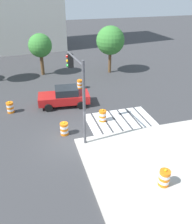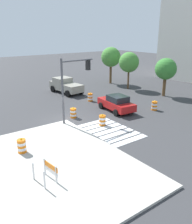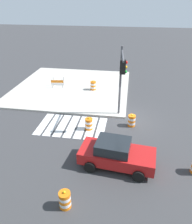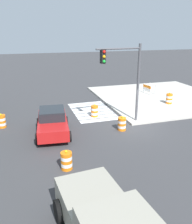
{
  "view_description": "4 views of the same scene",
  "coord_description": "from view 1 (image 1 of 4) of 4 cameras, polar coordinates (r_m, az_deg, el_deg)",
  "views": [
    {
      "loc": [
        -2.42,
        -13.3,
        9.4
      ],
      "look_at": [
        2.17,
        2.18,
        0.77
      ],
      "focal_mm": 38.78,
      "sensor_mm": 36.0,
      "label": 1
    },
    {
      "loc": [
        17.84,
        -9.87,
        7.71
      ],
      "look_at": [
        0.96,
        2.56,
        0.63
      ],
      "focal_mm": 38.71,
      "sensor_mm": 36.0,
      "label": 2
    },
    {
      "loc": [
        -0.07,
        15.53,
        8.83
      ],
      "look_at": [
        2.04,
        2.4,
        1.72
      ],
      "focal_mm": 34.95,
      "sensor_mm": 36.0,
      "label": 3
    },
    {
      "loc": [
        -14.33,
        7.14,
        6.49
      ],
      "look_at": [
        0.37,
        2.58,
        1.19
      ],
      "focal_mm": 38.19,
      "sensor_mm": 36.0,
      "label": 4
    }
  ],
  "objects": [
    {
      "name": "sports_car",
      "position": [
        20.91,
        -7.43,
        3.64
      ],
      "size": [
        4.47,
        2.49,
        1.63
      ],
      "color": "red",
      "rests_on": "ground"
    },
    {
      "name": "ground_plane",
      "position": [
        16.46,
        -5.12,
        -6.81
      ],
      "size": [
        120.0,
        120.0,
        0.0
      ],
      "primitive_type": "plane",
      "color": "#38383A"
    },
    {
      "name": "traffic_barrel_median_near",
      "position": [
        24.38,
        -3.81,
        6.54
      ],
      "size": [
        0.56,
        0.56,
        1.02
      ],
      "color": "orange",
      "rests_on": "ground"
    },
    {
      "name": "traffic_barrel_near_corner",
      "position": [
        20.88,
        -19.57,
        1.03
      ],
      "size": [
        0.56,
        0.56,
        1.02
      ],
      "color": "orange",
      "rests_on": "ground"
    },
    {
      "name": "traffic_light_pole",
      "position": [
        15.17,
        -4.32,
        6.83
      ],
      "size": [
        0.59,
        3.28,
        5.5
      ],
      "color": "#4C4C51",
      "rests_on": "sidewalk_corner"
    },
    {
      "name": "street_tree_streetside_near",
      "position": [
        28.31,
        3.41,
        16.46
      ],
      "size": [
        3.18,
        3.18,
        5.31
      ],
      "color": "brown",
      "rests_on": "ground"
    },
    {
      "name": "street_tree_streetside_mid",
      "position": [
        28.24,
        -13.03,
        14.97
      ],
      "size": [
        2.59,
        2.59,
        4.64
      ],
      "color": "brown",
      "rests_on": "ground"
    },
    {
      "name": "traffic_barrel_on_sidewalk",
      "position": [
        13.27,
        15.8,
        -14.71
      ],
      "size": [
        0.56,
        0.56,
        1.02
      ],
      "color": "orange",
      "rests_on": "sidewalk_corner"
    },
    {
      "name": "traffic_barrel_crosswalk_end",
      "position": [
        16.98,
        -7.5,
        -3.94
      ],
      "size": [
        0.56,
        0.56,
        1.02
      ],
      "color": "orange",
      "rests_on": "ground"
    },
    {
      "name": "traffic_barrel_median_far",
      "position": [
        18.43,
        1.55,
        -0.92
      ],
      "size": [
        0.56,
        0.56,
        1.02
      ],
      "color": "orange",
      "rests_on": "ground"
    },
    {
      "name": "crosswalk_stripes",
      "position": [
        18.91,
        5.66,
        -1.8
      ],
      "size": [
        5.1,
        3.2,
        0.02
      ],
      "color": "silver",
      "rests_on": "ground"
    }
  ]
}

